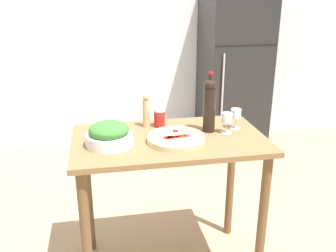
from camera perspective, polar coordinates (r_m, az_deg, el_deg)
name	(u,v)px	position (r m, az deg, el deg)	size (l,w,h in m)	color
wall_back	(131,32)	(4.36, -5.71, 13.99)	(6.40, 0.08, 2.60)	silver
refrigerator	(233,75)	(4.30, 9.87, 7.69)	(0.67, 0.70, 1.71)	black
prep_counter	(169,162)	(2.28, 0.16, -5.54)	(1.14, 0.67, 0.93)	brown
wine_bottle	(210,104)	(2.27, 6.35, 3.31)	(0.07, 0.07, 0.37)	black
wine_glass_near	(227,119)	(2.28, 8.95, 1.02)	(0.07, 0.07, 0.13)	silver
wine_glass_far	(236,115)	(2.37, 10.30, 1.65)	(0.07, 0.07, 0.13)	silver
pepper_mill	(146,111)	(2.36, -3.32, 2.23)	(0.05, 0.05, 0.21)	tan
salad_bowl	(109,135)	(2.11, -8.94, -1.30)	(0.27, 0.27, 0.14)	white
homemade_pizza	(176,138)	(2.15, 1.22, -1.88)	(0.34, 0.34, 0.04)	#DBC189
salt_canister	(159,118)	(2.37, -1.32, 1.22)	(0.07, 0.07, 0.11)	#B2231E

